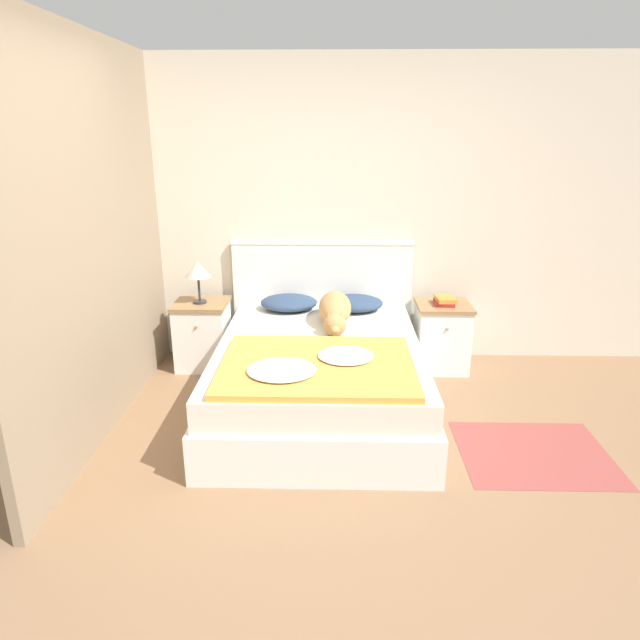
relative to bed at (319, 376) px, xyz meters
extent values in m
plane|color=#896647|center=(0.02, -1.02, -0.25)|extent=(16.00, 16.00, 0.00)
cube|color=beige|center=(0.02, 1.11, 1.02)|extent=(9.00, 0.06, 2.55)
cube|color=gray|center=(-1.44, 0.03, 1.02)|extent=(0.06, 3.10, 2.55)
cube|color=white|center=(0.00, 0.00, -0.10)|extent=(1.48, 2.02, 0.32)
cube|color=silver|center=(0.00, 0.00, 0.16)|extent=(1.42, 1.96, 0.20)
cube|color=white|center=(0.00, 1.03, 0.26)|extent=(1.56, 0.04, 1.03)
cylinder|color=white|center=(0.00, 1.03, 0.78)|extent=(1.56, 0.06, 0.06)
cube|color=white|center=(-1.02, 0.78, 0.02)|extent=(0.43, 0.41, 0.55)
cube|color=#937047|center=(-1.02, 0.78, 0.31)|extent=(0.45, 0.43, 0.03)
sphere|color=#937047|center=(-1.02, 0.57, 0.17)|extent=(0.02, 0.02, 0.02)
cube|color=white|center=(1.02, 0.78, 0.02)|extent=(0.43, 0.41, 0.55)
cube|color=#937047|center=(1.02, 0.78, 0.31)|extent=(0.45, 0.43, 0.03)
sphere|color=#937047|center=(1.02, 0.57, 0.17)|extent=(0.02, 0.02, 0.02)
ellipsoid|color=navy|center=(-0.28, 0.77, 0.32)|extent=(0.47, 0.38, 0.12)
ellipsoid|color=navy|center=(0.28, 0.77, 0.32)|extent=(0.47, 0.38, 0.12)
cube|color=gold|center=(0.00, -0.47, 0.28)|extent=(1.22, 0.98, 0.04)
ellipsoid|color=silver|center=(-0.21, -0.62, 0.32)|extent=(0.43, 0.39, 0.04)
ellipsoid|color=silver|center=(0.18, -0.37, 0.32)|extent=(0.37, 0.34, 0.03)
ellipsoid|color=tan|center=(0.11, 0.47, 0.38)|extent=(0.25, 0.55, 0.23)
sphere|color=tan|center=(0.11, 0.15, 0.34)|extent=(0.17, 0.17, 0.17)
ellipsoid|color=tan|center=(0.11, 0.08, 0.33)|extent=(0.08, 0.09, 0.07)
cone|color=tan|center=(0.06, 0.17, 0.41)|extent=(0.05, 0.05, 0.06)
cone|color=tan|center=(0.16, 0.17, 0.41)|extent=(0.05, 0.05, 0.06)
ellipsoid|color=tan|center=(0.15, 0.70, 0.31)|extent=(0.16, 0.25, 0.08)
cube|color=#AD2D28|center=(1.02, 0.76, 0.34)|extent=(0.18, 0.20, 0.03)
cube|color=orange|center=(1.03, 0.75, 0.37)|extent=(0.16, 0.20, 0.03)
cylinder|color=#2D2D33|center=(-1.02, 0.75, 0.33)|extent=(0.11, 0.11, 0.02)
cylinder|color=#2D2D33|center=(-1.02, 0.75, 0.44)|extent=(0.02, 0.02, 0.20)
cone|color=beige|center=(-1.02, 0.75, 0.61)|extent=(0.21, 0.21, 0.13)
cube|color=#93423D|center=(1.38, -0.60, -0.25)|extent=(0.94, 0.80, 0.00)
camera|label=1|loc=(0.10, -3.80, 1.71)|focal=32.00mm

